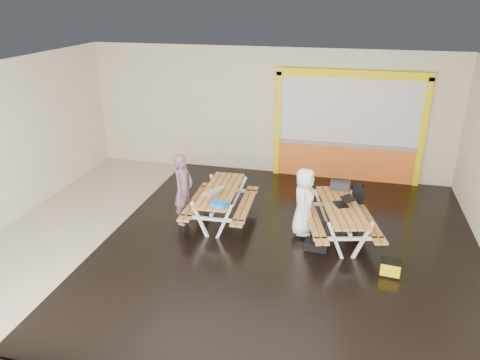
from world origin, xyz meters
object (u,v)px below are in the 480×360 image
(person_left, at_px, (183,189))
(toolbox, at_px, (340,185))
(picnic_table_right, at_px, (341,214))
(person_right, at_px, (304,201))
(blue_pouch, at_px, (219,204))
(dark_case, at_px, (316,245))
(laptop_left, at_px, (213,192))
(laptop_right, at_px, (343,202))
(backpack, at_px, (358,193))
(picnic_table_left, at_px, (221,197))
(fluke_bag, at_px, (390,268))

(person_left, distance_m, toolbox, 3.43)
(picnic_table_right, bearing_deg, person_right, -176.03)
(person_right, relative_size, blue_pouch, 4.63)
(dark_case, bearing_deg, laptop_left, 168.71)
(laptop_left, relative_size, laptop_right, 1.03)
(laptop_right, distance_m, toolbox, 0.80)
(backpack, bearing_deg, picnic_table_right, -110.70)
(backpack, relative_size, dark_case, 1.03)
(laptop_right, height_order, blue_pouch, laptop_right)
(laptop_left, distance_m, toolbox, 2.79)
(laptop_right, xyz_separation_m, toolbox, (-0.09, 0.79, 0.04))
(picnic_table_left, relative_size, picnic_table_right, 0.91)
(picnic_table_left, height_order, person_left, person_left)
(dark_case, bearing_deg, backpack, 61.67)
(picnic_table_left, height_order, person_right, person_right)
(blue_pouch, bearing_deg, picnic_table_left, 104.05)
(laptop_right, bearing_deg, picnic_table_left, 177.32)
(person_left, height_order, dark_case, person_left)
(laptop_left, distance_m, blue_pouch, 0.61)
(person_left, xyz_separation_m, toolbox, (3.31, 0.93, 0.05))
(person_left, height_order, blue_pouch, person_left)
(person_left, relative_size, laptop_left, 3.25)
(picnic_table_right, bearing_deg, laptop_left, -178.28)
(fluke_bag, bearing_deg, picnic_table_right, 129.31)
(picnic_table_right, distance_m, backpack, 0.93)
(laptop_left, bearing_deg, picnic_table_right, 1.72)
(person_left, relative_size, person_right, 1.12)
(picnic_table_left, relative_size, person_left, 1.29)
(laptop_left, height_order, laptop_right, laptop_left)
(backpack, bearing_deg, picnic_table_left, -167.02)
(laptop_left, xyz_separation_m, blue_pouch, (0.29, -0.54, -0.01))
(laptop_right, bearing_deg, person_left, -177.71)
(dark_case, bearing_deg, laptop_right, 52.73)
(fluke_bag, bearing_deg, laptop_right, 127.05)
(laptop_left, distance_m, laptop_right, 2.73)
(toolbox, xyz_separation_m, backpack, (0.39, 0.01, -0.16))
(dark_case, distance_m, fluke_bag, 1.52)
(picnic_table_right, bearing_deg, picnic_table_left, 175.93)
(laptop_right, bearing_deg, dark_case, -127.27)
(picnic_table_right, height_order, backpack, backpack)
(blue_pouch, bearing_deg, fluke_bag, -9.17)
(picnic_table_right, relative_size, laptop_right, 4.73)
(dark_case, height_order, fluke_bag, fluke_bag)
(person_right, relative_size, laptop_right, 2.98)
(picnic_table_left, bearing_deg, laptop_left, -107.44)
(picnic_table_right, relative_size, blue_pouch, 7.34)
(laptop_left, bearing_deg, picnic_table_left, 72.56)
(laptop_right, bearing_deg, picnic_table_right, -113.17)
(person_right, relative_size, backpack, 3.17)
(picnic_table_right, xyz_separation_m, fluke_bag, (0.95, -1.16, -0.41))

